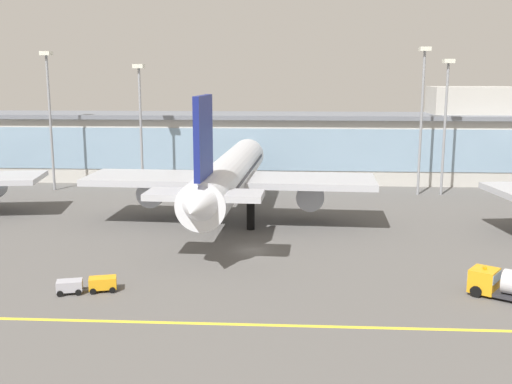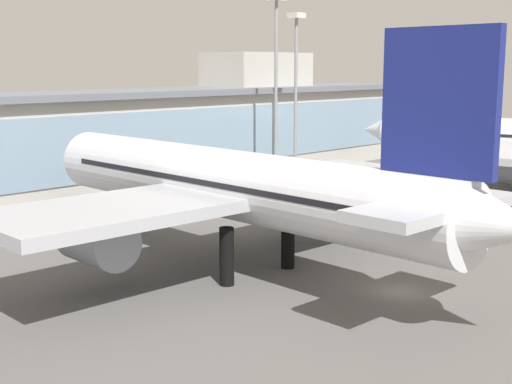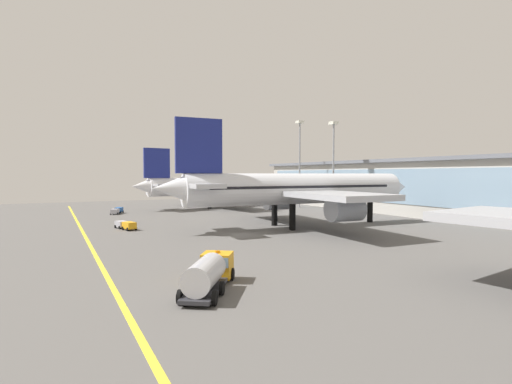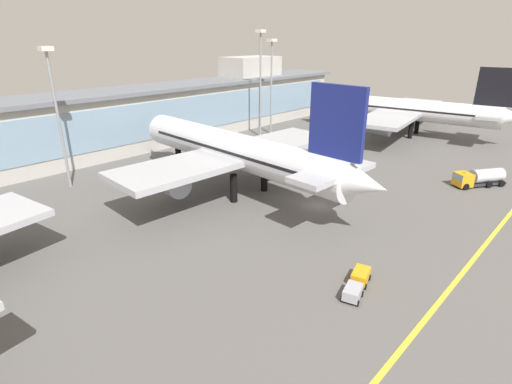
# 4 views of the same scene
# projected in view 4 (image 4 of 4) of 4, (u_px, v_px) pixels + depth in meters

# --- Properties ---
(ground_plane) EXTENTS (184.16, 184.16, 0.00)m
(ground_plane) POSITION_uv_depth(u_px,v_px,m) (317.00, 206.00, 59.59)
(ground_plane) COLOR #5B5956
(taxiway_centreline_stripe) EXTENTS (147.32, 0.50, 0.01)m
(taxiway_centreline_stripe) POSITION_uv_depth(u_px,v_px,m) (475.00, 258.00, 45.61)
(taxiway_centreline_stripe) COLOR yellow
(taxiway_centreline_stripe) RESTS_ON ground
(terminal_building) EXTENTS (134.54, 14.00, 18.36)m
(terminal_building) POSITION_uv_depth(u_px,v_px,m) (142.00, 115.00, 89.78)
(terminal_building) COLOR beige
(terminal_building) RESTS_ON ground
(airliner_near_right) EXTENTS (40.72, 52.14, 18.56)m
(airliner_near_right) POSITION_uv_depth(u_px,v_px,m) (236.00, 151.00, 62.80)
(airliner_near_right) COLOR black
(airliner_near_right) RESTS_ON ground
(airliner_far_right) EXTENTS (46.20, 53.94, 17.42)m
(airliner_far_right) POSITION_uv_depth(u_px,v_px,m) (404.00, 110.00, 100.59)
(airliner_far_right) COLOR black
(airliner_far_right) RESTS_ON ground
(fuel_tanker_truck) EXTENTS (8.84, 7.11, 2.90)m
(fuel_tanker_truck) POSITION_uv_depth(u_px,v_px,m) (478.00, 177.00, 66.94)
(fuel_tanker_truck) COLOR black
(fuel_tanker_truck) RESTS_ON ground
(baggage_tug_near) EXTENTS (5.80, 3.08, 1.40)m
(baggage_tug_near) POSITION_uv_depth(u_px,v_px,m) (357.00, 283.00, 39.58)
(baggage_tug_near) COLOR black
(baggage_tug_near) RESTS_ON ground
(apron_light_mast_centre) EXTENTS (1.80, 1.80, 22.43)m
(apron_light_mast_centre) POSITION_uv_depth(u_px,v_px,m) (55.00, 98.00, 61.76)
(apron_light_mast_centre) COLOR gray
(apron_light_mast_centre) RESTS_ON ground
(apron_light_mast_east) EXTENTS (1.80, 1.80, 25.24)m
(apron_light_mast_east) POSITION_uv_depth(u_px,v_px,m) (261.00, 69.00, 94.68)
(apron_light_mast_east) COLOR gray
(apron_light_mast_east) RESTS_ON ground
(apron_light_mast_far_east) EXTENTS (1.80, 1.80, 23.24)m
(apron_light_mast_far_east) POSITION_uv_depth(u_px,v_px,m) (271.00, 73.00, 97.82)
(apron_light_mast_far_east) COLOR gray
(apron_light_mast_far_east) RESTS_ON ground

